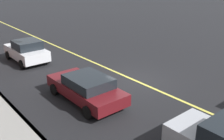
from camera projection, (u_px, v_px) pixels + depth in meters
The scene contains 6 objects.
ground at pixel (135, 80), 15.30m from camera, with size 200.00×200.00×0.00m, color black.
curb_edge at pixel (23, 118), 11.26m from camera, with size 80.00×0.16×0.15m, color slate.
lane_stripe_center at pixel (135, 80), 15.30m from camera, with size 80.00×0.16×0.01m, color #D8CC4C.
car_maroon at pixel (86, 87), 12.71m from camera, with size 4.54×2.05×1.34m.
car_white at pixel (27, 51), 18.21m from camera, with size 3.89×1.98×1.55m.
traffic_light_mast at pixel (13, 11), 13.56m from camera, with size 0.28×4.99×5.87m.
Camera 1 is at (-9.99, 9.99, 6.07)m, focal length 41.83 mm.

